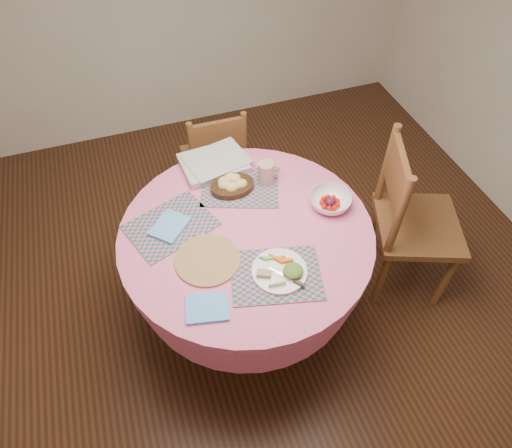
# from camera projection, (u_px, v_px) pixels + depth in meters

# --- Properties ---
(ground) EXTENTS (4.00, 4.00, 0.00)m
(ground) POSITION_uv_depth(u_px,v_px,m) (248.00, 311.00, 2.76)
(ground) COLOR #331C0F
(ground) RESTS_ON ground
(room_envelope) EXTENTS (4.01, 4.01, 2.71)m
(room_envelope) POSITION_uv_depth(u_px,v_px,m) (241.00, 37.00, 1.47)
(room_envelope) COLOR silver
(room_envelope) RESTS_ON ground
(dining_table) EXTENTS (1.24, 1.24, 0.75)m
(dining_table) POSITION_uv_depth(u_px,v_px,m) (247.00, 255.00, 2.35)
(dining_table) COLOR pink
(dining_table) RESTS_ON ground
(chair_right) EXTENTS (0.59, 0.61, 1.03)m
(chair_right) POSITION_uv_depth(u_px,v_px,m) (410.00, 220.00, 2.53)
(chair_right) COLOR brown
(chair_right) RESTS_ON ground
(chair_back) EXTENTS (0.40, 0.39, 0.86)m
(chair_back) POSITION_uv_depth(u_px,v_px,m) (216.00, 159.00, 3.00)
(chair_back) COLOR brown
(chair_back) RESTS_ON ground
(placemat_front) EXTENTS (0.46, 0.39, 0.01)m
(placemat_front) POSITION_uv_depth(u_px,v_px,m) (276.00, 275.00, 2.02)
(placemat_front) COLOR #115D63
(placemat_front) RESTS_ON dining_table
(placemat_left) EXTENTS (0.48, 0.42, 0.01)m
(placemat_left) POSITION_uv_depth(u_px,v_px,m) (171.00, 226.00, 2.22)
(placemat_left) COLOR #115D63
(placemat_left) RESTS_ON dining_table
(placemat_back) EXTENTS (0.48, 0.42, 0.01)m
(placemat_back) POSITION_uv_depth(u_px,v_px,m) (240.00, 187.00, 2.39)
(placemat_back) COLOR #115D63
(placemat_back) RESTS_ON dining_table
(wicker_trivet) EXTENTS (0.30, 0.30, 0.01)m
(wicker_trivet) POSITION_uv_depth(u_px,v_px,m) (208.00, 260.00, 2.08)
(wicker_trivet) COLOR olive
(wicker_trivet) RESTS_ON dining_table
(napkin_near) EXTENTS (0.21, 0.17, 0.01)m
(napkin_near) POSITION_uv_depth(u_px,v_px,m) (207.00, 308.00, 1.91)
(napkin_near) COLOR #5CA0EE
(napkin_near) RESTS_ON dining_table
(napkin_far) EXTENTS (0.23, 0.23, 0.01)m
(napkin_far) POSITION_uv_depth(u_px,v_px,m) (170.00, 226.00, 2.20)
(napkin_far) COLOR #5CA0EE
(napkin_far) RESTS_ON placemat_left
(dinner_plate) EXTENTS (0.25, 0.25, 0.05)m
(dinner_plate) POSITION_uv_depth(u_px,v_px,m) (282.00, 270.00, 2.02)
(dinner_plate) COLOR white
(dinner_plate) RESTS_ON placemat_front
(bread_bowl) EXTENTS (0.23, 0.23, 0.08)m
(bread_bowl) POSITION_uv_depth(u_px,v_px,m) (232.00, 184.00, 2.36)
(bread_bowl) COLOR black
(bread_bowl) RESTS_ON placemat_back
(latte_mug) EXTENTS (0.12, 0.08, 0.12)m
(latte_mug) POSITION_uv_depth(u_px,v_px,m) (266.00, 173.00, 2.37)
(latte_mug) COLOR tan
(latte_mug) RESTS_ON placemat_back
(fruit_bowl) EXTENTS (0.25, 0.25, 0.07)m
(fruit_bowl) POSITION_uv_depth(u_px,v_px,m) (330.00, 201.00, 2.28)
(fruit_bowl) COLOR white
(fruit_bowl) RESTS_ON dining_table
(newspaper_stack) EXTENTS (0.38, 0.32, 0.04)m
(newspaper_stack) POSITION_uv_depth(u_px,v_px,m) (214.00, 162.00, 2.49)
(newspaper_stack) COLOR silver
(newspaper_stack) RESTS_ON dining_table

